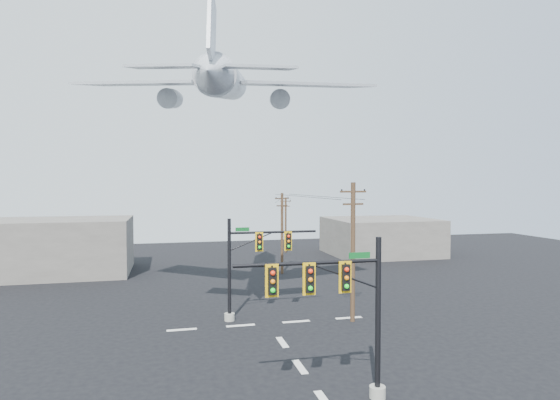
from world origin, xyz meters
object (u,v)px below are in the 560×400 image
object	(u,v)px
airliner	(225,82)
utility_pole_a	(353,249)
signal_mast_near	(344,310)
utility_pole_c	(286,224)
signal_mast_far	(249,266)
utility_pole_b	(282,231)

from	to	relation	value
airliner	utility_pole_a	bearing A→B (deg)	-115.64
utility_pole_a	signal_mast_near	bearing A→B (deg)	-117.43
utility_pole_c	signal_mast_near	bearing A→B (deg)	-106.70
signal_mast_near	signal_mast_far	distance (m)	13.86
utility_pole_a	utility_pole_b	bearing A→B (deg)	88.76
utility_pole_c	airliner	xyz separation A→B (m)	(-11.85, -27.35, 13.77)
utility_pole_a	utility_pole_c	bearing A→B (deg)	80.61
utility_pole_a	utility_pole_b	xyz separation A→B (m)	(-0.68, 18.47, -0.58)
utility_pole_c	airliner	world-z (taller)	airliner
signal_mast_near	utility_pole_c	distance (m)	45.97
signal_mast_near	utility_pole_b	bearing A→B (deg)	81.52
signal_mast_far	utility_pole_c	bearing A→B (deg)	71.18
utility_pole_a	utility_pole_c	world-z (taller)	utility_pole_a
utility_pole_b	utility_pole_c	size ratio (longest dim) A/B	1.12
utility_pole_a	utility_pole_c	distance (m)	33.81
signal_mast_far	airliner	size ratio (longest dim) A/B	0.29
utility_pole_a	utility_pole_b	distance (m)	18.49
signal_mast_near	utility_pole_c	xyz separation A→B (m)	(8.71, 45.13, -0.07)
utility_pole_a	utility_pole_c	xyz separation A→B (m)	(3.56, 33.61, -1.08)
utility_pole_a	airliner	distance (m)	16.40
signal_mast_near	utility_pole_a	xyz separation A→B (m)	(5.15, 11.53, 1.01)
signal_mast_near	utility_pole_a	bearing A→B (deg)	65.92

